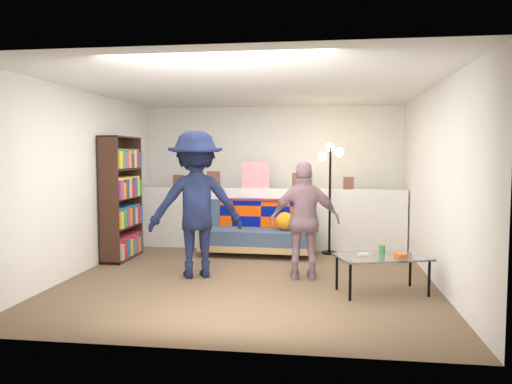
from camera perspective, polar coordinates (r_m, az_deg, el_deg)
ground at (r=6.54m, az=-0.49°, el=-9.48°), size 5.00×5.00×0.00m
room_shell at (r=6.82m, az=0.08°, el=5.26°), size 4.60×5.05×2.45m
half_wall_ledge at (r=8.21m, az=1.34°, el=-3.10°), size 4.45×0.15×1.00m
ledge_decor at (r=8.16m, az=-0.25°, el=1.63°), size 2.97×0.02×0.45m
futon_sofa at (r=7.81m, az=0.48°, el=-4.59°), size 1.78×0.91×0.75m
bookshelf at (r=7.70m, az=-15.15°, el=-1.11°), size 0.30×0.91×1.82m
coffee_table at (r=5.82m, az=14.27°, el=-7.38°), size 1.12×0.83×0.52m
floor_lamp at (r=7.88m, az=8.47°, el=1.91°), size 0.41×0.33×1.74m
person_left at (r=6.39m, az=-6.87°, el=-1.41°), size 1.36×1.07×1.85m
person_right at (r=6.25m, az=5.62°, el=-3.27°), size 0.89×0.44×1.47m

